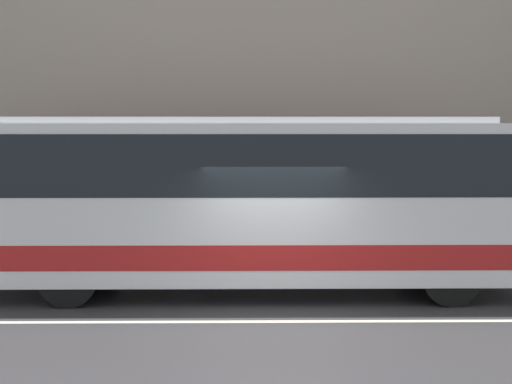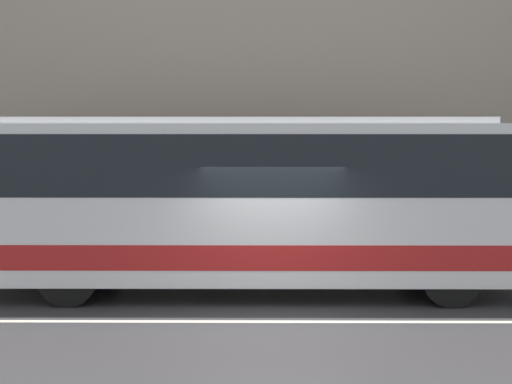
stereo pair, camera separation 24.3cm
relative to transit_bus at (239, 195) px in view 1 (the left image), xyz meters
name	(u,v)px [view 1 (the left image)]	position (x,y,z in m)	size (l,w,h in m)	color
ground_plane	(275,322)	(0.62, -2.09, -1.89)	(60.00, 60.00, 0.00)	#38383A
sidewalk	(267,257)	(0.62, 3.19, -1.81)	(60.00, 2.56, 0.17)	gray
lane_stripe	(275,322)	(0.62, -2.09, -1.89)	(54.00, 0.14, 0.01)	beige
transit_bus	(239,195)	(0.00, 0.00, 0.00)	(10.81, 2.52, 3.36)	white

